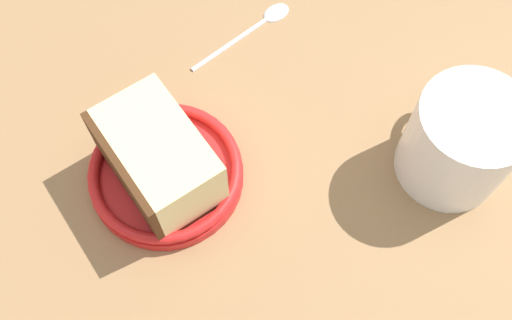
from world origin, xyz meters
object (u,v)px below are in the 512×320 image
cake_slice (158,158)px  tea_mug (461,141)px  teaspoon (261,21)px  small_plate (166,173)px

cake_slice → tea_mug: 24.88cm
tea_mug → teaspoon: size_ratio=0.95×
cake_slice → small_plate: bearing=18.2°
small_plate → cake_slice: (-0.26, -0.09, 3.25)cm
teaspoon → small_plate: bearing=-132.6°
cake_slice → teaspoon: cake_slice is taller
tea_mug → teaspoon: (-10.99, 19.96, -4.21)cm
cake_slice → tea_mug: bearing=-13.5°
tea_mug → teaspoon: 23.18cm
small_plate → cake_slice: size_ratio=1.10×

